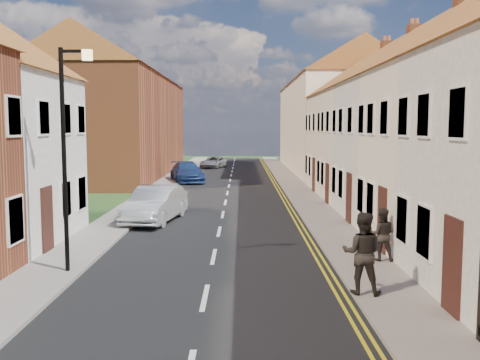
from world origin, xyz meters
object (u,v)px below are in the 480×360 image
object	(u,v)px
lamppost	(67,146)
car_distant	(214,162)
car_mid	(156,204)
pedestrian_right	(362,253)
pedestrian_right_b	(382,234)
car_far	(187,172)

from	to	relation	value
lamppost	car_distant	xyz separation A→B (m)	(1.93, 38.23, -2.97)
car_mid	pedestrian_right	xyz separation A→B (m)	(6.49, -10.17, 0.33)
lamppost	pedestrian_right_b	world-z (taller)	lamppost
pedestrian_right	pedestrian_right_b	distance (m)	3.39
car_distant	pedestrian_right_b	distance (m)	37.72
lamppost	car_mid	size ratio (longest dim) A/B	1.30
car_distant	pedestrian_right_b	size ratio (longest dim) A/B	2.63
car_far	car_distant	distance (m)	13.58
car_far	pedestrian_right	xyz separation A→B (m)	(6.84, -26.71, 0.37)
lamppost	car_far	world-z (taller)	lamppost
car_mid	pedestrian_right_b	world-z (taller)	pedestrian_right_b
car_mid	car_far	bearing A→B (deg)	100.55
lamppost	pedestrian_right	bearing A→B (deg)	-14.87
pedestrian_right_b	car_mid	bearing A→B (deg)	-32.65
lamppost	car_mid	bearing A→B (deg)	82.91
car_far	pedestrian_right_b	distance (m)	24.93
car_mid	car_far	size ratio (longest dim) A/B	0.93
car_far	pedestrian_right	world-z (taller)	pedestrian_right
car_distant	lamppost	bearing A→B (deg)	-77.89
car_distant	pedestrian_right_b	bearing A→B (deg)	-64.52
car_far	car_distant	size ratio (longest dim) A/B	1.22
pedestrian_right_b	pedestrian_right	bearing A→B (deg)	77.22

